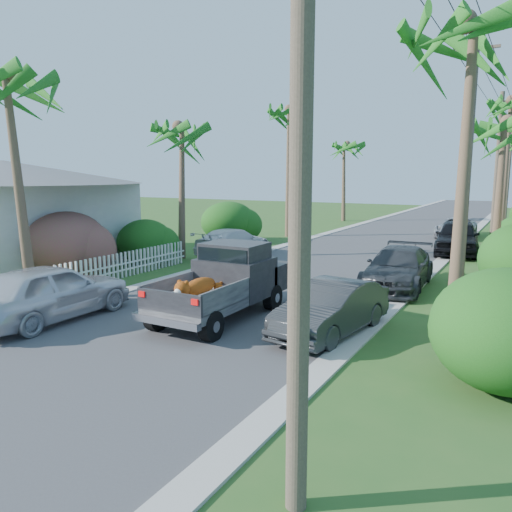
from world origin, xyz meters
The scene contains 28 objects.
ground centered at (0.00, 0.00, 0.00)m, with size 120.00×120.00×0.00m, color #2B531F.
road centered at (0.00, 25.00, 0.01)m, with size 8.00×100.00×0.02m, color #38383A.
curb_left centered at (-4.30, 25.00, 0.03)m, with size 0.60×100.00×0.06m, color #A5A39E.
curb_right centered at (4.30, 25.00, 0.03)m, with size 0.60×100.00×0.06m, color #A5A39E.
pickup_truck centered at (0.40, 4.77, 1.01)m, with size 1.98×5.12×2.06m.
parked_car_rn centered at (3.60, 4.47, 0.66)m, with size 1.40×4.01×1.32m, color #292B2D.
parked_car_rm centered at (3.81, 10.52, 0.71)m, with size 1.98×4.88×1.42m, color #333539.
parked_car_rf centered at (4.57, 19.66, 0.86)m, with size 2.02×5.03×1.71m, color black.
parked_car_rd centered at (3.60, 26.62, 0.62)m, with size 2.06×4.48×1.24m, color #A6A8AD.
parked_car_ln centered at (-3.60, 1.85, 0.80)m, with size 1.90×4.72×1.61m, color silver.
parked_car_lf centered at (-5.00, 13.69, 0.67)m, with size 1.89×4.64×1.35m, color silver.
palm_l_a centered at (-6.20, 3.00, 6.93)m, with size 4.40×4.40×8.20m.
palm_l_b centered at (-6.80, 12.00, 6.15)m, with size 4.40×4.40×7.40m.
palm_l_c centered at (-6.00, 22.00, 7.91)m, with size 4.40×4.40×9.20m.
palm_l_d centered at (-6.50, 34.00, 6.44)m, with size 4.40×4.40×7.70m.
palm_r_a centered at (6.30, 6.00, 7.42)m, with size 4.40×4.40×8.70m.
palm_r_b centered at (6.60, 15.00, 5.95)m, with size 4.40×4.40×7.20m.
palm_r_c centered at (6.20, 26.00, 8.11)m, with size 4.40×4.40×9.40m.
shrub_l_b centered at (-7.80, 6.00, 1.30)m, with size 3.00×3.30×2.60m, color #A9184A.
shrub_l_c centered at (-7.40, 10.00, 1.00)m, with size 2.40×2.64×2.00m, color #194915.
shrub_l_d centered at (-8.00, 18.00, 1.20)m, with size 3.20×3.52×2.40m, color #194915.
shrub_r_a centered at (7.60, 3.00, 1.15)m, with size 2.80×3.08×2.30m, color #194915.
picket_fence centered at (-6.00, 5.50, 0.50)m, with size 0.10×11.00×1.00m, color white.
house_left centered at (-13.00, 7.00, 2.12)m, with size 9.00×8.00×4.60m.
utility_pole_a centered at (5.60, -2.00, 4.60)m, with size 1.60×0.26×9.00m.
utility_pole_b centered at (5.60, 13.00, 4.60)m, with size 1.60×0.26×9.00m.
utility_pole_c centered at (5.60, 28.00, 4.60)m, with size 1.60×0.26×9.00m.
utility_pole_d centered at (5.60, 43.00, 4.60)m, with size 1.60×0.26×9.00m.
Camera 1 is at (7.86, -7.05, 4.01)m, focal length 35.00 mm.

